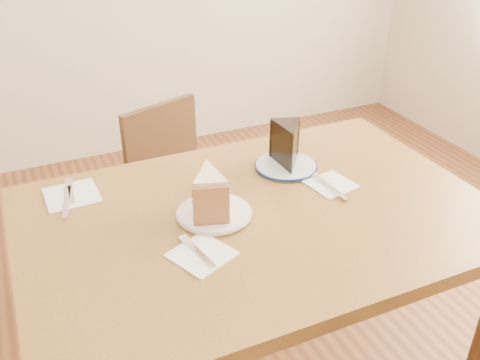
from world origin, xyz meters
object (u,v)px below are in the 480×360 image
(chocolate_cake, at_px, (288,148))
(carrot_cake, at_px, (209,192))
(table, at_px, (258,243))
(chair_far, at_px, (183,196))
(plate_cream, at_px, (214,213))
(plate_navy, at_px, (286,166))

(chocolate_cake, bearing_deg, carrot_cake, 41.04)
(table, xyz_separation_m, chocolate_cake, (0.18, 0.18, 0.17))
(table, relative_size, chair_far, 1.56)
(table, relative_size, carrot_cake, 9.99)
(table, distance_m, chocolate_cake, 0.30)
(plate_cream, distance_m, plate_navy, 0.32)
(chocolate_cake, bearing_deg, chair_far, -52.50)
(chair_far, relative_size, carrot_cake, 6.40)
(plate_navy, bearing_deg, plate_cream, -152.67)
(plate_navy, bearing_deg, chocolate_cake, -59.97)
(carrot_cake, xyz_separation_m, chocolate_cake, (0.30, 0.13, 0.01))
(chair_far, height_order, chocolate_cake, chocolate_cake)
(chair_far, bearing_deg, carrot_cake, 59.74)
(chair_far, bearing_deg, chocolate_cake, 90.98)
(plate_cream, xyz_separation_m, chocolate_cake, (0.29, 0.14, 0.06))
(table, distance_m, plate_cream, 0.16)
(carrot_cake, bearing_deg, plate_cream, -45.90)
(carrot_cake, distance_m, chocolate_cake, 0.32)
(carrot_cake, relative_size, chocolate_cake, 1.00)
(plate_cream, bearing_deg, plate_navy, 27.33)
(plate_navy, relative_size, carrot_cake, 1.47)
(plate_navy, height_order, carrot_cake, carrot_cake)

